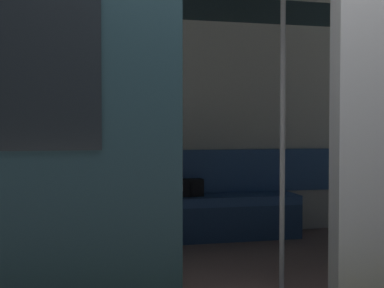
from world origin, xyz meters
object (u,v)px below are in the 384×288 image
at_px(handbag, 190,188).
at_px(bench_seat, 181,207).
at_px(book, 122,197).
at_px(grab_pole_door, 174,129).
at_px(person_seated, 155,175).
at_px(grab_pole_far, 282,129).
at_px(train_car, 200,73).

bearing_deg(handbag, bench_seat, 26.86).
relative_size(book, grab_pole_door, 0.10).
xyz_separation_m(handbag, grab_pole_door, (0.48, 1.72, 0.58)).
relative_size(person_seated, grab_pole_far, 0.53).
xyz_separation_m(person_seated, handbag, (-0.37, -0.10, -0.14)).
relative_size(book, grab_pole_far, 0.10).
bearing_deg(handbag, person_seated, 15.34).
height_order(train_car, person_seated, train_car).
bearing_deg(bench_seat, grab_pole_far, 103.74).
bearing_deg(grab_pole_far, person_seated, -66.71).
distance_m(train_car, person_seated, 1.31).
height_order(person_seated, grab_pole_door, grab_pole_door).
xyz_separation_m(handbag, book, (0.67, -0.00, -0.07)).
xyz_separation_m(bench_seat, book, (0.57, -0.05, 0.12)).
height_order(handbag, book, handbag).
height_order(person_seated, grab_pole_far, grab_pole_far).
xyz_separation_m(bench_seat, grab_pole_far, (-0.39, 1.58, 0.77)).
distance_m(handbag, book, 0.67).
relative_size(person_seated, handbag, 4.49).
height_order(train_car, bench_seat, train_car).
bearing_deg(book, handbag, -161.37).
bearing_deg(bench_seat, person_seated, 10.94).
height_order(book, grab_pole_door, grab_pole_door).
height_order(train_car, handbag, train_car).
bearing_deg(grab_pole_far, handbag, -79.85).
bearing_deg(train_car, bench_seat, -93.13).
bearing_deg(person_seated, grab_pole_door, 85.92).
distance_m(person_seated, handbag, 0.40).
bearing_deg(bench_seat, book, -5.09).
distance_m(handbag, grab_pole_far, 1.76).
relative_size(bench_seat, grab_pole_door, 1.09).
bearing_deg(handbag, grab_pole_door, 74.34).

